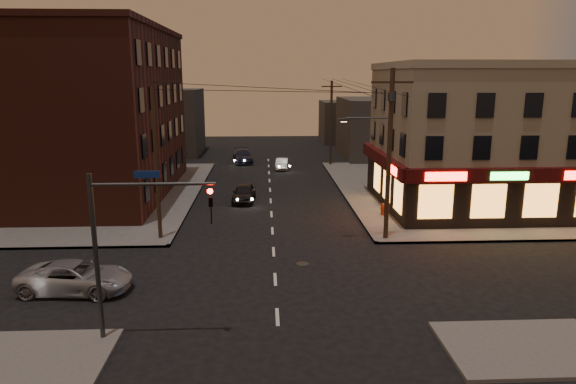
{
  "coord_description": "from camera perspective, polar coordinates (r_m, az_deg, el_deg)",
  "views": [
    {
      "loc": [
        -0.47,
        -23.48,
        9.76
      ],
      "look_at": [
        0.87,
        5.15,
        3.2
      ],
      "focal_mm": 32.0,
      "sensor_mm": 36.0,
      "label": 1
    }
  ],
  "objects": [
    {
      "name": "sedan_mid",
      "position": [
        54.16,
        -0.67,
        3.14
      ],
      "size": [
        1.6,
        3.67,
        1.17
      ],
      "primitive_type": "imported",
      "rotation": [
        0.0,
        0.0,
        -0.1
      ],
      "color": "gray",
      "rests_on": "ground"
    },
    {
      "name": "utility_pole_west",
      "position": [
        31.06,
        -14.42,
        3.02
      ],
      "size": [
        0.24,
        0.24,
        9.0
      ],
      "primitive_type": "cylinder",
      "color": "#382619",
      "rests_on": "sidewalk_nw"
    },
    {
      "name": "bg_building_ne_a",
      "position": [
        63.47,
        10.59,
        7.02
      ],
      "size": [
        10.0,
        12.0,
        7.0
      ],
      "primitive_type": "cube",
      "color": "#3F3D3A",
      "rests_on": "ground"
    },
    {
      "name": "bg_building_nw",
      "position": [
        66.91,
        -13.59,
        7.6
      ],
      "size": [
        9.0,
        10.0,
        8.0
      ],
      "primitive_type": "cube",
      "color": "#3F3D3A",
      "rests_on": "ground"
    },
    {
      "name": "traffic_signal",
      "position": [
        19.41,
        -17.83,
        -4.53
      ],
      "size": [
        4.49,
        0.32,
        6.47
      ],
      "color": "#333538",
      "rests_on": "ground"
    },
    {
      "name": "sidewalk_nw",
      "position": [
        46.96,
        -24.53,
        -0.19
      ],
      "size": [
        24.0,
        28.0,
        0.15
      ],
      "primitive_type": "cube",
      "color": "#514F4C",
      "rests_on": "ground"
    },
    {
      "name": "pizza_building",
      "position": [
        40.63,
        21.26,
        5.79
      ],
      "size": [
        15.85,
        12.85,
        10.5
      ],
      "color": "gray",
      "rests_on": "sidewalk_ne"
    },
    {
      "name": "fire_hydrant",
      "position": [
        36.59,
        10.48,
        -1.81
      ],
      "size": [
        0.38,
        0.38,
        0.85
      ],
      "rotation": [
        0.0,
        0.0,
        0.14
      ],
      "color": "maroon",
      "rests_on": "sidewalk_ne"
    },
    {
      "name": "sedan_near",
      "position": [
        40.5,
        -4.91,
        -0.08
      ],
      "size": [
        1.92,
        4.21,
        1.4
      ],
      "primitive_type": "imported",
      "rotation": [
        0.0,
        0.0,
        -0.06
      ],
      "color": "black",
      "rests_on": "ground"
    },
    {
      "name": "brick_apartment",
      "position": [
        44.84,
        -21.12,
        8.06
      ],
      "size": [
        12.0,
        20.0,
        13.0
      ],
      "primitive_type": "cube",
      "color": "#492017",
      "rests_on": "sidewalk_nw"
    },
    {
      "name": "utility_pole_main",
      "position": [
        30.41,
        11.0,
        5.1
      ],
      "size": [
        4.2,
        0.44,
        10.0
      ],
      "color": "#382619",
      "rests_on": "sidewalk_ne"
    },
    {
      "name": "sidewalk_ne",
      "position": [
        47.32,
        20.36,
        0.27
      ],
      "size": [
        24.0,
        28.0,
        0.15
      ],
      "primitive_type": "cube",
      "color": "#514F4C",
      "rests_on": "ground"
    },
    {
      "name": "ground",
      "position": [
        25.43,
        -1.43,
        -9.68
      ],
      "size": [
        120.0,
        120.0,
        0.0
      ],
      "primitive_type": "plane",
      "color": "black",
      "rests_on": "ground"
    },
    {
      "name": "utility_pole_far",
      "position": [
        56.19,
        4.81,
        7.63
      ],
      "size": [
        0.26,
        0.26,
        9.0
      ],
      "primitive_type": "cylinder",
      "color": "#382619",
      "rests_on": "sidewalk_ne"
    },
    {
      "name": "suv_cross",
      "position": [
        25.75,
        -22.52,
        -8.73
      ],
      "size": [
        5.26,
        2.79,
        1.41
      ],
      "primitive_type": "imported",
      "rotation": [
        0.0,
        0.0,
        1.48
      ],
      "color": "#94959C",
      "rests_on": "ground"
    },
    {
      "name": "sedan_far",
      "position": [
        58.66,
        -5.05,
        3.99
      ],
      "size": [
        2.61,
        5.24,
        1.46
      ],
      "primitive_type": "imported",
      "rotation": [
        0.0,
        0.0,
        0.11
      ],
      "color": "#1A1E34",
      "rests_on": "ground"
    },
    {
      "name": "bg_building_ne_b",
      "position": [
        76.8,
        6.74,
        7.76
      ],
      "size": [
        8.0,
        8.0,
        6.0
      ],
      "primitive_type": "cube",
      "color": "#3F3D3A",
      "rests_on": "ground"
    }
  ]
}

